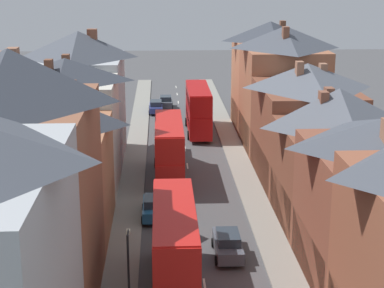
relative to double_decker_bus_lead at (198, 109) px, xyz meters
The scene contains 15 objects.
pavement_left 18.27m from the double_decker_bus_lead, 112.42° to the right, with size 2.20×104.00×0.14m, color gray.
pavement_right 17.24m from the double_decker_bus_lead, 78.79° to the right, with size 2.20×104.00×0.14m, color gray.
centre_line_dashes 18.99m from the double_decker_bus_lead, 95.47° to the right, with size 0.14×97.80×0.01m.
terrace_row_left 38.24m from the double_decker_bus_lead, 108.33° to the right, with size 8.00×62.24×14.52m.
terrace_row_right 32.92m from the double_decker_bus_lead, 75.16° to the right, with size 8.00×74.21×14.30m.
double_decker_bus_lead is the anchor object (origin of this frame).
double_decker_bus_mid_street 16.96m from the double_decker_bus_lead, 102.26° to the right, with size 2.74×10.80×5.30m.
double_decker_bus_far_approaching 37.56m from the double_decker_bus_lead, 95.50° to the right, with size 2.74×10.80×5.30m.
car_near_silver 26.25m from the double_decker_bus_lead, 100.77° to the right, with size 1.90×4.27×1.71m.
car_parked_left_a 14.11m from the double_decker_bus_lead, 104.89° to the left, with size 1.90×4.00×1.70m.
car_mid_black 32.73m from the double_decker_bus_lead, 89.98° to the right, with size 1.90×4.55×1.71m.
car_parked_left_b 12.06m from the double_decker_bus_lead, 114.29° to the left, with size 1.90×4.60×1.61m.
car_mid_white 9.58m from the double_decker_bus_lead, 89.94° to the left, with size 1.90×3.83×1.57m.
car_far_grey 4.79m from the double_decker_bus_lead, 145.55° to the left, with size 1.90×3.98×1.62m.
street_lamp 41.90m from the double_decker_bus_lead, 98.29° to the right, with size 0.20×1.12×5.50m.
Camera 1 is at (-2.50, -16.74, 18.49)m, focal length 60.00 mm.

